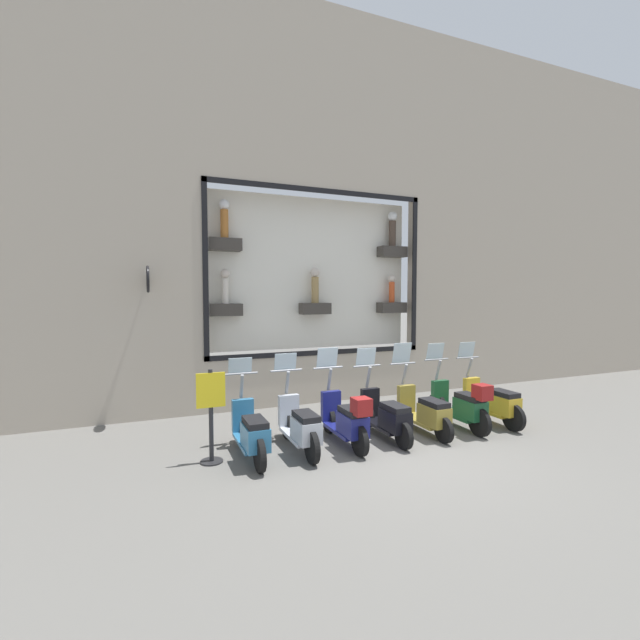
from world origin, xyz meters
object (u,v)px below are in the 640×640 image
object	(u,v)px
scooter_green_1	(462,405)
scooter_olive_2	(425,412)
scooter_black_3	(387,417)
shop_sign_post	(211,413)
scooter_yellow_0	(493,403)
scooter_teal_6	(251,433)
scooter_navy_4	(347,420)
scooter_silver_5	(300,427)

from	to	relation	value
scooter_green_1	scooter_olive_2	xyz separation A→B (m)	(0.05, 0.85, -0.06)
scooter_green_1	scooter_olive_2	world-z (taller)	scooter_olive_2
scooter_black_3	shop_sign_post	xyz separation A→B (m)	(0.11, 3.15, 0.37)
scooter_yellow_0	scooter_teal_6	distance (m)	5.07
scooter_navy_4	scooter_black_3	bearing A→B (deg)	-86.22
scooter_yellow_0	scooter_teal_6	size ratio (longest dim) A/B	1.00
scooter_yellow_0	scooter_silver_5	distance (m)	4.23
scooter_green_1	scooter_navy_4	distance (m)	2.54
scooter_teal_6	shop_sign_post	distance (m)	0.72
scooter_yellow_0	scooter_green_1	xyz separation A→B (m)	(-0.06, 0.85, 0.05)
scooter_navy_4	scooter_silver_5	xyz separation A→B (m)	(0.06, 0.85, -0.04)
scooter_navy_4	scooter_teal_6	world-z (taller)	scooter_navy_4
scooter_yellow_0	scooter_silver_5	world-z (taller)	scooter_yellow_0
scooter_yellow_0	scooter_black_3	bearing A→B (deg)	90.10
scooter_yellow_0	shop_sign_post	size ratio (longest dim) A/B	1.21
scooter_yellow_0	scooter_black_3	distance (m)	2.54
shop_sign_post	scooter_teal_6	bearing A→B (deg)	-99.71
scooter_yellow_0	scooter_navy_4	size ratio (longest dim) A/B	1.00
scooter_navy_4	shop_sign_post	bearing A→B (deg)	85.95
scooter_green_1	scooter_navy_4	world-z (taller)	scooter_navy_4
scooter_yellow_0	scooter_teal_6	xyz separation A→B (m)	(-0.00, 5.07, -0.00)
shop_sign_post	scooter_yellow_0	bearing A→B (deg)	-91.04
scooter_navy_4	scooter_teal_6	bearing A→B (deg)	88.04
scooter_black_3	scooter_navy_4	bearing A→B (deg)	93.78
scooter_silver_5	shop_sign_post	size ratio (longest dim) A/B	1.21
scooter_green_1	scooter_silver_5	distance (m)	3.38
scooter_teal_6	scooter_black_3	bearing A→B (deg)	-90.04
scooter_yellow_0	scooter_olive_2	xyz separation A→B (m)	(-0.00, 1.69, -0.02)
scooter_olive_2	scooter_black_3	size ratio (longest dim) A/B	1.00
scooter_navy_4	scooter_olive_2	bearing A→B (deg)	-88.06
scooter_olive_2	scooter_navy_4	world-z (taller)	scooter_olive_2
scooter_black_3	shop_sign_post	bearing A→B (deg)	88.05
scooter_teal_6	shop_sign_post	world-z (taller)	scooter_teal_6
scooter_green_1	scooter_navy_4	xyz separation A→B (m)	(-0.00, 2.54, -0.01)
scooter_black_3	scooter_teal_6	size ratio (longest dim) A/B	0.99
scooter_green_1	scooter_olive_2	size ratio (longest dim) A/B	1.01
scooter_green_1	scooter_teal_6	bearing A→B (deg)	89.26
scooter_olive_2	scooter_black_3	bearing A→B (deg)	90.09
scooter_green_1	shop_sign_post	size ratio (longest dim) A/B	1.21
scooter_green_1	scooter_black_3	size ratio (longest dim) A/B	1.01
scooter_yellow_0	scooter_teal_6	world-z (taller)	scooter_yellow_0
scooter_green_1	scooter_teal_6	distance (m)	4.23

